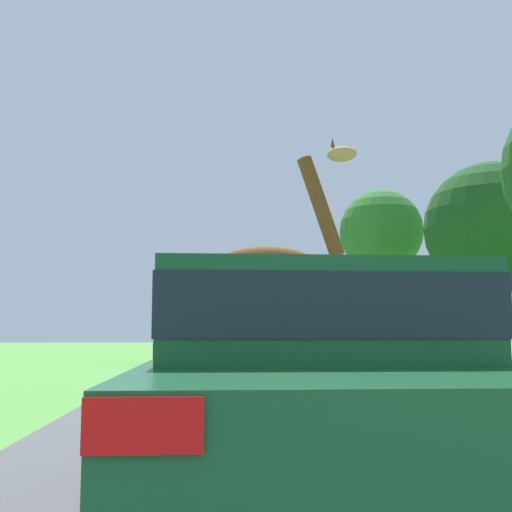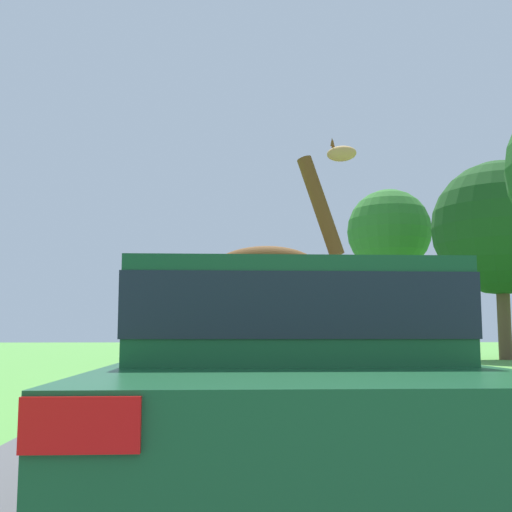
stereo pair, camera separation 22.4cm
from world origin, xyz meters
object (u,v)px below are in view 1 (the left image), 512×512
car_queue_left (213,342)px  car_far_ahead (184,345)px  car_lead_maroon (307,386)px  car_queue_right (311,348)px  giraffe_near_road (270,270)px  tree_centre_back (381,232)px  tree_right_cluster (492,229)px

car_queue_left → car_far_ahead: (-1.10, -5.70, -0.06)m
car_lead_maroon → car_queue_right: bearing=81.0°
car_far_ahead → giraffe_near_road: bearing=-80.1°
car_lead_maroon → car_queue_right: car_lead_maroon is taller
car_queue_right → car_far_ahead: (-3.91, 5.13, -0.03)m
car_queue_right → car_queue_left: bearing=104.5°
car_far_ahead → tree_centre_back: 15.25m
car_lead_maroon → car_queue_right: size_ratio=0.96×
giraffe_near_road → car_lead_maroon: bearing=14.6°
car_queue_left → tree_right_cluster: tree_right_cluster is taller
giraffe_near_road → tree_centre_back: size_ratio=0.55×
car_lead_maroon → tree_right_cluster: size_ratio=0.49×
tree_centre_back → tree_right_cluster: bearing=-60.8°
car_lead_maroon → car_queue_left: 25.58m
tree_right_cluster → car_queue_left: bearing=170.7°
car_far_ahead → tree_centre_back: bearing=43.8°
tree_centre_back → tree_right_cluster: tree_centre_back is taller
tree_right_cluster → tree_centre_back: bearing=119.2°
giraffe_near_road → tree_right_cluster: tree_right_cluster is taller
giraffe_near_road → car_lead_maroon: size_ratio=1.11×
car_queue_left → giraffe_near_road: bearing=-86.8°
giraffe_near_road → car_queue_right: giraffe_near_road is taller
car_lead_maroon → tree_right_cluster: (11.98, 23.52, 4.98)m
car_far_ahead → car_lead_maroon: bearing=-85.5°
giraffe_near_road → tree_right_cluster: size_ratio=0.55×
car_lead_maroon → car_far_ahead: bearing=94.5°
car_lead_maroon → tree_right_cluster: tree_right_cluster is taller
car_lead_maroon → car_far_ahead: car_lead_maroon is taller
car_far_ahead → tree_right_cluster: (13.56, 3.66, 5.10)m
car_far_ahead → tree_right_cluster: 14.94m
car_queue_right → tree_centre_back: tree_centre_back is taller
giraffe_near_road → car_far_ahead: (-2.08, 11.87, -1.66)m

